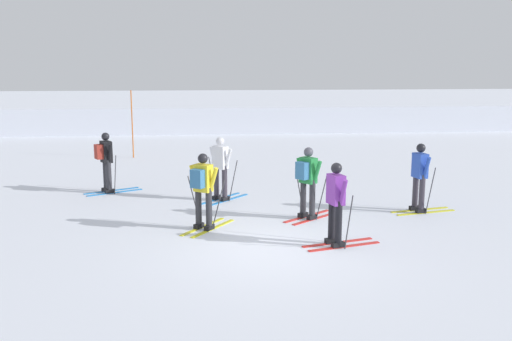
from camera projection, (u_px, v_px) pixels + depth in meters
The scene contains 9 objects.
ground_plane at pixel (272, 248), 11.59m from camera, with size 120.00×120.00×0.00m, color silver.
far_snow_ridge at pixel (229, 114), 32.73m from camera, with size 80.00×7.86×1.32m, color silver.
skier_white at pixel (221, 167), 15.30m from camera, with size 1.33×1.45×1.71m.
skier_yellow at pixel (203, 188), 12.62m from camera, with size 1.22×1.52×1.71m.
skier_purple at pixel (336, 202), 11.54m from camera, with size 1.64×0.97×1.71m.
skier_green at pixel (307, 179), 13.50m from camera, with size 1.47×1.30×1.71m.
skier_black at pixel (106, 159), 16.19m from camera, with size 1.59×1.08×1.71m.
skier_blue at pixel (420, 176), 14.13m from camera, with size 1.64×0.98×1.71m.
trail_marker_pole at pixel (132, 124), 21.96m from camera, with size 0.04×0.04×2.57m, color #C65614.
Camera 1 is at (-1.28, -11.02, 3.71)m, focal length 40.64 mm.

